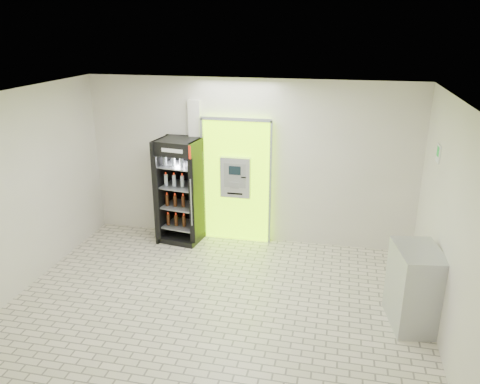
% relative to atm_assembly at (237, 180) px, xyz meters
% --- Properties ---
extents(ground, '(6.00, 6.00, 0.00)m').
position_rel_atm_assembly_xyz_m(ground, '(0.20, -2.41, -1.17)').
color(ground, beige).
rests_on(ground, ground).
extents(room_shell, '(6.00, 6.00, 6.00)m').
position_rel_atm_assembly_xyz_m(room_shell, '(0.20, -2.41, 0.67)').
color(room_shell, silver).
rests_on(room_shell, ground).
extents(atm_assembly, '(1.30, 0.24, 2.33)m').
position_rel_atm_assembly_xyz_m(atm_assembly, '(0.00, 0.00, 0.00)').
color(atm_assembly, '#93EF00').
rests_on(atm_assembly, ground).
extents(pillar, '(0.22, 0.11, 2.60)m').
position_rel_atm_assembly_xyz_m(pillar, '(-0.78, 0.04, 0.13)').
color(pillar, silver).
rests_on(pillar, ground).
extents(beverage_cooler, '(0.82, 0.77, 1.94)m').
position_rel_atm_assembly_xyz_m(beverage_cooler, '(-1.00, -0.24, -0.24)').
color(beverage_cooler, black).
rests_on(beverage_cooler, ground).
extents(steel_cabinet, '(0.70, 0.92, 1.11)m').
position_rel_atm_assembly_xyz_m(steel_cabinet, '(2.91, -2.13, -0.62)').
color(steel_cabinet, '#AEB0B6').
rests_on(steel_cabinet, ground).
extents(exit_sign, '(0.02, 0.22, 0.26)m').
position_rel_atm_assembly_xyz_m(exit_sign, '(3.19, -1.01, 0.95)').
color(exit_sign, white).
rests_on(exit_sign, room_shell).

